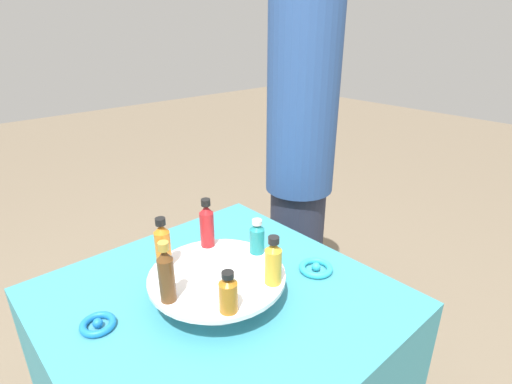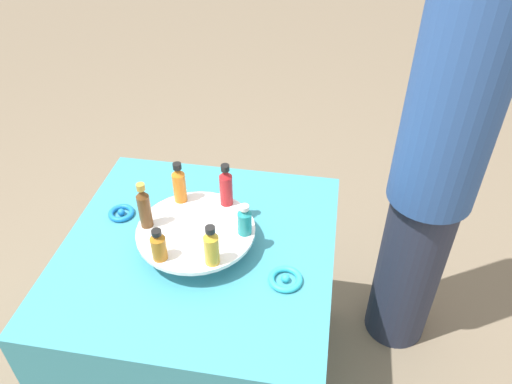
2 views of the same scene
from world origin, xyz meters
name	(u,v)px [view 1 (image 1 of 2)]	position (x,y,z in m)	size (l,w,h in m)	color
display_stand	(217,282)	(0.00, 0.00, 0.75)	(0.35, 0.35, 0.07)	white
bottle_brown	(166,274)	(0.01, -0.14, 0.84)	(0.04, 0.04, 0.15)	brown
bottle_amber	(228,293)	(0.13, -0.06, 0.82)	(0.04, 0.04, 0.10)	#AD6B19
bottle_gold	(273,262)	(0.12, 0.08, 0.83)	(0.04, 0.04, 0.13)	gold
bottle_teal	(257,237)	(-0.01, 0.14, 0.82)	(0.04, 0.04, 0.10)	teal
bottle_red	(207,225)	(-0.13, 0.06, 0.84)	(0.04, 0.04, 0.14)	#B21E23
bottle_orange	(163,244)	(-0.12, -0.08, 0.84)	(0.04, 0.04, 0.14)	orange
ribbon_bow_blue	(98,324)	(-0.09, -0.28, 0.71)	(0.08, 0.08, 0.02)	blue
ribbon_bow_teal	(316,268)	(0.09, 0.28, 0.71)	(0.10, 0.10, 0.03)	#2DB7CC
person_figure	(300,157)	(-0.36, 0.71, 0.84)	(0.28, 0.28, 1.66)	#282D42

